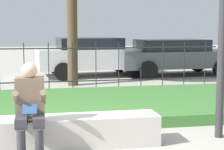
{
  "coord_description": "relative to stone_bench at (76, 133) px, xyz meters",
  "views": [
    {
      "loc": [
        -0.53,
        -5.21,
        1.69
      ],
      "look_at": [
        0.96,
        2.54,
        0.7
      ],
      "focal_mm": 60.0,
      "sensor_mm": 36.0,
      "label": 1
    }
  ],
  "objects": [
    {
      "name": "grass_berm",
      "position": [
        0.05,
        2.4,
        -0.1
      ],
      "size": [
        10.91,
        3.4,
        0.2
      ],
      "color": "#3D7533",
      "rests_on": "ground_plane"
    },
    {
      "name": "stone_bench",
      "position": [
        0.0,
        0.0,
        0.0
      ],
      "size": [
        2.38,
        0.5,
        0.44
      ],
      "color": "beige",
      "rests_on": "ground_plane"
    },
    {
      "name": "ground_plane",
      "position": [
        0.05,
        0.0,
        -0.2
      ],
      "size": [
        60.0,
        60.0,
        0.0
      ],
      "primitive_type": "plane",
      "color": "#A8A399"
    },
    {
      "name": "car_parked_right",
      "position": [
        4.27,
        7.57,
        0.51
      ],
      "size": [
        4.45,
        2.17,
        1.29
      ],
      "rotation": [
        0.0,
        0.0,
        0.06
      ],
      "color": "#4C5156",
      "rests_on": "ground_plane"
    },
    {
      "name": "car_parked_center",
      "position": [
        1.35,
        7.9,
        0.53
      ],
      "size": [
        4.07,
        2.21,
        1.36
      ],
      "rotation": [
        0.0,
        0.0,
        0.08
      ],
      "color": "silver",
      "rests_on": "ground_plane"
    },
    {
      "name": "iron_fence",
      "position": [
        0.05,
        4.83,
        0.5
      ],
      "size": [
        8.91,
        0.03,
        1.31
      ],
      "color": "#232326",
      "rests_on": "ground_plane"
    },
    {
      "name": "person_seated_reader",
      "position": [
        -0.63,
        -0.28,
        0.48
      ],
      "size": [
        0.42,
        0.73,
        1.24
      ],
      "color": "black",
      "rests_on": "ground_plane"
    }
  ]
}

